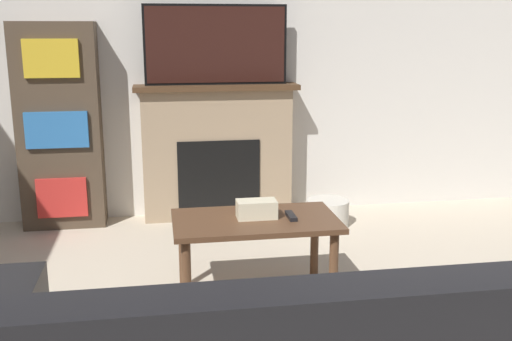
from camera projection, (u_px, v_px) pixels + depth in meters
The scene contains 8 objects.
wall_back at pixel (238, 47), 4.75m from camera, with size 6.78×0.06×2.70m.
fireplace at pixel (217, 151), 4.77m from camera, with size 1.28×0.28×1.07m.
tv at pixel (216, 45), 4.56m from camera, with size 1.10×0.03×0.60m.
coffee_table at pixel (255, 231), 3.33m from camera, with size 0.91×0.52×0.47m.
tissue_box at pixel (257, 209), 3.31m from camera, with size 0.22×0.12×0.10m.
remote_control at pixel (291, 216), 3.32m from camera, with size 0.04×0.15×0.02m.
bookshelf at pixel (60, 127), 4.51m from camera, with size 0.61×0.29×1.55m.
storage_basket at pixel (328, 213), 4.65m from camera, with size 0.33×0.33×0.20m.
Camera 1 is at (-0.65, -0.84, 1.50)m, focal length 42.00 mm.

